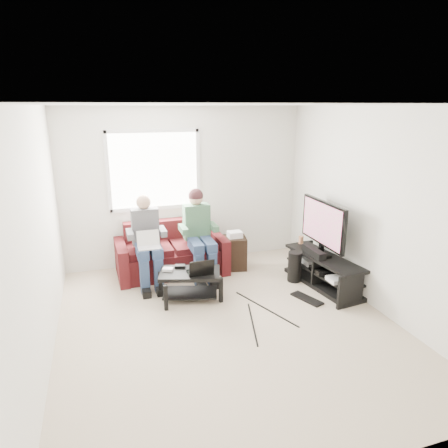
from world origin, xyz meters
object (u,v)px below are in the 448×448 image
Objects in this scene: tv at (323,225)px; subwoofer at (295,267)px; coffee_table at (190,279)px; tv_stand at (323,273)px; sofa at (171,254)px; end_table at (235,252)px.

tv is 0.79m from subwoofer.
tv_stand reaches higher than coffee_table.
sofa reaches higher than coffee_table.
tv_stand is at bearing -45.29° from end_table.
tv_stand is 0.43m from subwoofer.
tv reaches higher than tv_stand.
tv_stand is 0.72m from tv.
end_table is at bearing 132.93° from subwoofer.
tv_stand is 3.12× the size of subwoofer.
sofa is 2.39m from tv_stand.
sofa is at bearing 170.34° from end_table.
sofa is 1.03m from coffee_table.
sofa is at bearing 149.38° from tv_stand.
end_table is (0.95, 0.86, -0.01)m from coffee_table.
coffee_table is 0.63× the size of tv_stand.
tv_stand is 2.29× the size of end_table.
tv is at bearing -28.54° from sofa.
sofa is 1.97m from subwoofer.
tv_stand is 1.33× the size of tv.
end_table reaches higher than coffee_table.
subwoofer is at bearing -28.33° from sofa.
tv_stand is at bearing -5.40° from coffee_table.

